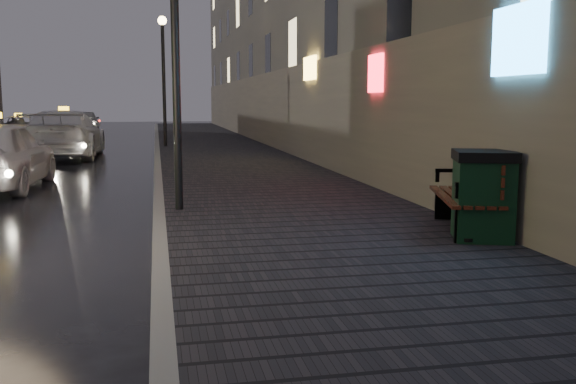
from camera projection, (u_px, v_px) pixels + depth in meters
name	position (u px, v px, depth m)	size (l,w,h in m)	color
sidewalk	(217.00, 149.00, 26.13)	(4.60, 58.00, 0.15)	black
curb	(157.00, 150.00, 25.65)	(0.20, 58.00, 0.15)	slate
building_near	(276.00, 4.00, 29.74)	(1.80, 50.00, 13.00)	#605B54
lamp_near	(175.00, 12.00, 10.70)	(0.36, 0.36, 5.28)	black
lamp_far	(163.00, 65.00, 26.21)	(0.36, 0.36, 5.28)	black
bench	(470.00, 194.00, 9.28)	(1.25, 2.18, 1.06)	black
trash_bin	(483.00, 195.00, 8.65)	(1.01, 1.01, 1.21)	black
taxi_mid	(65.00, 134.00, 22.79)	(2.37, 5.83, 1.69)	silver
taxi_far	(19.00, 129.00, 31.89)	(2.13, 4.61, 1.28)	silver
car_far	(85.00, 121.00, 41.13)	(1.71, 4.25, 1.45)	#97969E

